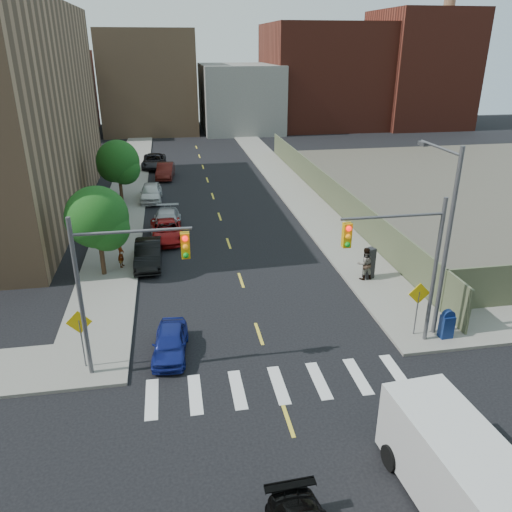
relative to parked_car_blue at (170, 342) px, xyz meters
name	(u,v)px	position (x,y,z in m)	size (l,w,h in m)	color
ground	(301,459)	(4.20, -7.00, -0.62)	(160.00, 160.00, 0.00)	black
sidewalk_nw	(132,174)	(-3.55, 34.50, -0.55)	(3.50, 73.00, 0.15)	gray
sidewalk_ne	(274,169)	(11.95, 34.50, -0.55)	(3.50, 73.00, 0.15)	gray
fence_north	(327,190)	(13.80, 21.00, 0.63)	(0.12, 44.00, 2.50)	#5B6043
gravel_lot	(503,188)	(32.20, 23.00, -0.59)	(36.00, 42.00, 0.06)	#595447
bg_bldg_west	(41,94)	(-17.80, 63.00, 5.38)	(14.00, 18.00, 12.00)	#592319
bg_bldg_midwest	(149,81)	(-1.80, 65.00, 6.88)	(14.00, 16.00, 15.00)	#8C6B4C
bg_bldg_center	(240,98)	(12.20, 63.00, 4.38)	(12.00, 16.00, 10.00)	gray
bg_bldg_east	(322,76)	(26.20, 65.00, 7.38)	(18.00, 18.00, 16.00)	#592319
bg_bldg_fareast	(418,69)	(42.20, 63.00, 8.38)	(14.00, 16.00, 18.00)	#592319
smokestack	(445,37)	(46.20, 63.00, 13.38)	(1.80, 1.80, 28.00)	#8C6B4C
signal_nw	(118,275)	(-1.78, -1.00, 3.91)	(4.59, 0.30, 7.00)	#59595E
signal_ne	(405,255)	(10.18, -1.00, 3.91)	(4.59, 0.30, 7.00)	#59595E
streetlight_ne	(444,229)	(12.40, -0.10, 4.60)	(0.25, 3.70, 9.00)	#59595E
warn_sign_nw	(80,329)	(-3.60, -0.50, 1.37)	(1.06, 0.06, 2.83)	#59595E
warn_sign_ne	(418,299)	(11.40, -0.50, 1.37)	(1.06, 0.06, 2.83)	#59595E
warn_sign_midwest	(111,223)	(-3.60, 13.00, 1.37)	(1.06, 0.06, 2.83)	#59595E
tree_west_near	(98,221)	(-3.80, 9.05, 2.86)	(3.66, 3.64, 5.52)	#332114
tree_west_far	(118,164)	(-3.80, 24.05, 2.86)	(3.66, 3.64, 5.52)	#332114
parked_car_blue	(170,342)	(0.00, 0.00, 0.00)	(1.46, 3.64, 1.24)	navy
parked_car_black	(148,254)	(-1.19, 10.22, 0.13)	(1.59, 4.56, 1.50)	black
parked_car_red	(167,230)	(0.00, 14.55, 0.05)	(2.22, 4.82, 1.34)	maroon
parked_car_silver	(167,222)	(0.00, 16.32, 0.10)	(2.03, 4.99, 1.45)	#B0B3B9
parked_car_white	(151,192)	(-1.30, 24.44, 0.16)	(1.83, 4.56, 1.55)	silver
parked_car_maroon	(165,171)	(0.00, 32.54, 0.15)	(1.62, 4.65, 1.53)	#46110E
parked_car_grey	(154,161)	(-1.24, 37.51, 0.14)	(2.51, 5.45, 1.51)	black
cargo_van	(456,468)	(8.18, -9.44, 0.77)	(2.74, 5.92, 2.64)	silver
mailbox	(447,324)	(12.73, -1.00, 0.23)	(0.61, 0.48, 1.43)	navy
payphone	(369,263)	(11.60, 5.78, 0.45)	(0.55, 0.45, 1.85)	black
pedestrian_west	(121,255)	(-2.81, 9.92, 0.32)	(0.58, 0.38, 1.58)	gray
pedestrian_east	(365,264)	(11.28, 5.66, 0.50)	(0.94, 0.74, 1.94)	gray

